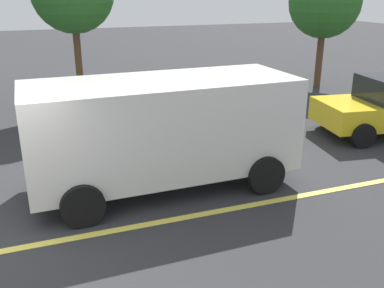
# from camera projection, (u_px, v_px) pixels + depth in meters

# --- Properties ---
(ground_plane) EXTENTS (80.00, 80.00, 0.00)m
(ground_plane) POSITION_uv_depth(u_px,v_px,m) (1.00, 252.00, 6.65)
(ground_plane) COLOR #2D2D30
(lane_marking_centre) EXTENTS (28.00, 0.16, 0.01)m
(lane_marking_centre) POSITION_uv_depth(u_px,v_px,m) (184.00, 218.00, 7.63)
(lane_marking_centre) COLOR #E0D14C
(white_van) EXTENTS (5.23, 2.32, 2.20)m
(white_van) POSITION_uv_depth(u_px,v_px,m) (162.00, 127.00, 8.46)
(white_van) COLOR silver
(white_van) RESTS_ON ground_plane
(tree_centre_verge) EXTENTS (2.78, 2.78, 4.73)m
(tree_centre_verge) POSITION_uv_depth(u_px,v_px,m) (325.00, 2.00, 16.74)
(tree_centre_verge) COLOR #513823
(tree_centre_verge) RESTS_ON ground_plane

